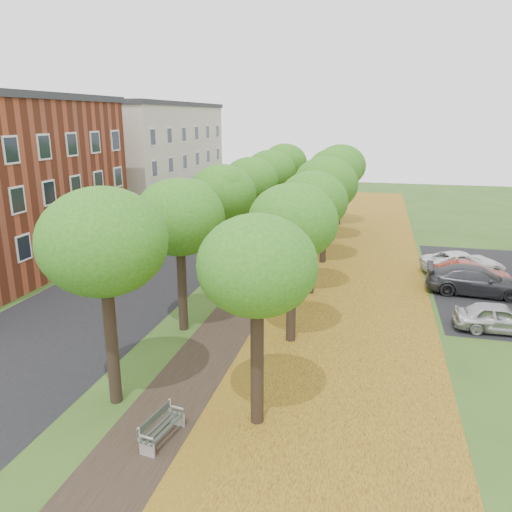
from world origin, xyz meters
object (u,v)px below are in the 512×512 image
Objects in this scene: car_silver at (499,318)px; car_grey at (477,281)px; bench at (161,427)px; car_red at (471,276)px; car_white at (463,263)px.

car_grey is (-0.13, 4.89, 0.10)m from car_silver.
bench is 0.35× the size of car_grey.
car_red is at bearing 14.76° from car_grey.
car_white is (10.90, 18.99, 0.25)m from bench.
car_red is 0.86× the size of car_grey.
bench is at bearing 148.75° from car_grey.
car_silver is at bearing -176.47° from car_red.
car_grey reaches higher than car_silver.
bench is 21.90m from car_white.
car_white reaches higher than bench.
car_silver is at bearing -174.11° from car_grey.
car_white is at bearing 0.64° from car_red.
car_grey is 1.05× the size of car_white.
car_silver is 4.89m from car_grey.
bench is 19.61m from car_red.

